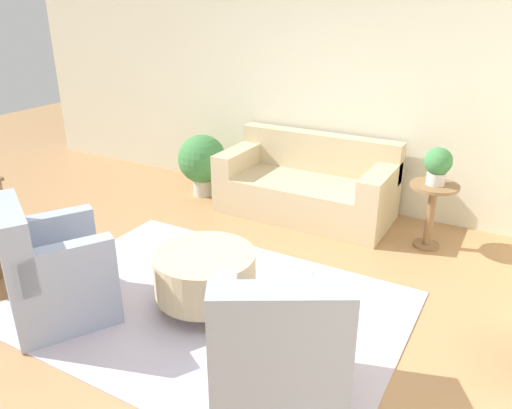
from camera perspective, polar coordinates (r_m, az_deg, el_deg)
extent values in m
plane|color=#AD7F51|center=(4.20, -5.59, -11.65)|extent=(16.00, 16.00, 0.00)
cube|color=beige|center=(5.98, 9.28, 13.14)|extent=(9.34, 0.12, 2.80)
cube|color=#BCB2C1|center=(4.20, -5.59, -11.60)|extent=(3.08, 2.22, 0.01)
cube|color=#C6B289|center=(5.80, 5.59, 0.87)|extent=(1.96, 0.94, 0.43)
cube|color=#C6B289|center=(5.98, 7.22, 5.97)|extent=(1.96, 0.20, 0.45)
cube|color=#C6B289|center=(6.04, -1.85, 5.31)|extent=(0.24, 0.90, 0.25)
cube|color=#C6B289|center=(5.40, 14.00, 2.48)|extent=(0.24, 0.90, 0.25)
cube|color=olive|center=(5.51, 3.64, -2.42)|extent=(1.77, 0.05, 0.06)
cube|color=#8E99B2|center=(4.28, -21.36, -8.99)|extent=(1.04, 1.03, 0.43)
cube|color=#8E99B2|center=(4.04, -26.10, -3.84)|extent=(0.76, 0.56, 0.55)
cube|color=#8E99B2|center=(3.83, -20.98, -6.46)|extent=(0.47, 0.68, 0.30)
cube|color=#8E99B2|center=(4.39, -22.53, -2.91)|extent=(0.47, 0.68, 0.30)
cube|color=olive|center=(4.42, -16.64, -10.08)|extent=(0.62, 0.39, 0.06)
cube|color=#8E99B2|center=(3.24, 2.33, -18.54)|extent=(1.04, 1.03, 0.43)
cube|color=#8E99B2|center=(2.72, 2.78, -14.55)|extent=(0.76, 0.56, 0.55)
cube|color=#8E99B2|center=(3.06, 8.44, -12.91)|extent=(0.47, 0.68, 0.30)
cube|color=#8E99B2|center=(3.03, -3.66, -13.09)|extent=(0.47, 0.68, 0.30)
cube|color=olive|center=(3.62, 2.01, -17.19)|extent=(0.62, 0.39, 0.06)
cylinder|color=#C6B289|center=(4.06, -5.84, -7.82)|extent=(0.82, 0.82, 0.36)
cylinder|color=olive|center=(4.15, -10.51, -11.23)|extent=(0.05, 0.05, 0.12)
cylinder|color=olive|center=(3.90, -4.78, -13.36)|extent=(0.05, 0.05, 0.12)
cylinder|color=olive|center=(4.48, -6.52, -8.27)|extent=(0.05, 0.05, 0.12)
cylinder|color=olive|center=(4.24, -1.03, -10.00)|extent=(0.05, 0.05, 0.12)
cylinder|color=olive|center=(5.16, 19.74, 2.01)|extent=(0.47, 0.47, 0.03)
cylinder|color=olive|center=(5.28, 19.27, -1.40)|extent=(0.08, 0.08, 0.64)
cylinder|color=olive|center=(5.40, 18.85, -4.37)|extent=(0.26, 0.26, 0.03)
cylinder|color=beige|center=(5.13, 19.85, 2.81)|extent=(0.18, 0.18, 0.12)
sphere|color=#3D7F42|center=(5.08, 20.11, 4.67)|extent=(0.27, 0.27, 0.27)
cylinder|color=beige|center=(6.44, -6.04, 2.07)|extent=(0.25, 0.25, 0.22)
sphere|color=#3D7F42|center=(6.32, -6.18, 5.20)|extent=(0.61, 0.61, 0.61)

